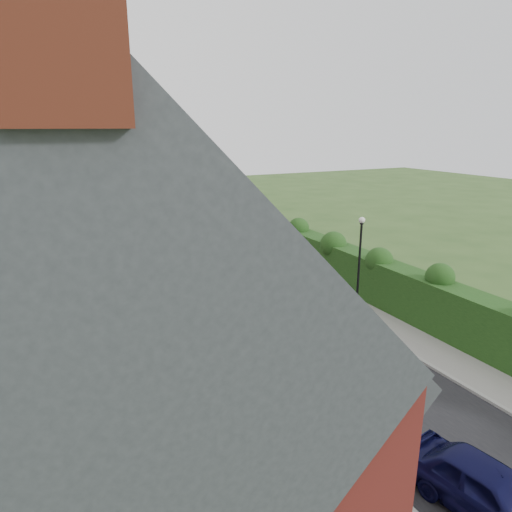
# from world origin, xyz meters

# --- Properties ---
(ground) EXTENTS (140.00, 140.00, 0.00)m
(ground) POSITION_xyz_m (0.00, 0.00, 0.00)
(ground) COLOR #2D4C1E
(ground) RESTS_ON ground
(road) EXTENTS (6.00, 58.00, 0.02)m
(road) POSITION_xyz_m (-0.50, 11.00, 0.01)
(road) COLOR black
(road) RESTS_ON ground
(pavement_hedge_side) EXTENTS (2.20, 58.00, 0.12)m
(pavement_hedge_side) POSITION_xyz_m (3.60, 11.00, 0.06)
(pavement_hedge_side) COLOR gray
(pavement_hedge_side) RESTS_ON ground
(pavement_house_side) EXTENTS (1.70, 58.00, 0.12)m
(pavement_house_side) POSITION_xyz_m (-4.35, 11.00, 0.06)
(pavement_house_side) COLOR gray
(pavement_house_side) RESTS_ON ground
(kerb_hedge_side) EXTENTS (0.18, 58.00, 0.13)m
(kerb_hedge_side) POSITION_xyz_m (2.55, 11.00, 0.07)
(kerb_hedge_side) COLOR gray
(kerb_hedge_side) RESTS_ON ground
(kerb_house_side) EXTENTS (0.18, 58.00, 0.13)m
(kerb_house_side) POSITION_xyz_m (-3.55, 11.00, 0.07)
(kerb_house_side) COLOR gray
(kerb_house_side) RESTS_ON ground
(hedge) EXTENTS (2.10, 58.00, 2.85)m
(hedge) POSITION_xyz_m (5.40, 11.00, 1.60)
(hedge) COLOR #143310
(hedge) RESTS_ON ground
(terrace_row) EXTENTS (9.05, 40.50, 11.50)m
(terrace_row) POSITION_xyz_m (-10.87, 9.98, 4.47)
(terrace_row) COLOR maroon
(terrace_row) RESTS_ON ground
(garden_wall_row) EXTENTS (0.35, 40.35, 1.10)m
(garden_wall_row) POSITION_xyz_m (-5.35, 10.00, 0.46)
(garden_wall_row) COLOR brown
(garden_wall_row) RESTS_ON ground
(lamppost) EXTENTS (0.32, 0.32, 5.16)m
(lamppost) POSITION_xyz_m (3.40, 4.00, 3.30)
(lamppost) COLOR black
(lamppost) RESTS_ON ground
(tree_far_left) EXTENTS (7.14, 6.80, 9.29)m
(tree_far_left) POSITION_xyz_m (-2.65, 40.08, 5.71)
(tree_far_left) COLOR #332316
(tree_far_left) RESTS_ON ground
(tree_far_right) EXTENTS (7.98, 7.60, 10.31)m
(tree_far_right) POSITION_xyz_m (3.39, 42.08, 6.31)
(tree_far_right) COLOR #332316
(tree_far_right) RESTS_ON ground
(tree_far_back) EXTENTS (8.40, 8.00, 10.82)m
(tree_far_back) POSITION_xyz_m (-8.59, 43.08, 6.62)
(tree_far_back) COLOR #332316
(tree_far_back) RESTS_ON ground
(car_navy) EXTENTS (2.43, 4.54, 1.47)m
(car_navy) POSITION_xyz_m (-1.90, -7.91, 0.74)
(car_navy) COLOR black
(car_navy) RESTS_ON ground
(car_silver_a) EXTENTS (2.43, 4.85, 1.53)m
(car_silver_a) POSITION_xyz_m (-2.82, -3.46, 0.76)
(car_silver_a) COLOR #A3A4A8
(car_silver_a) RESTS_ON ground
(car_silver_b) EXTENTS (2.96, 5.92, 1.61)m
(car_silver_b) POSITION_xyz_m (-2.69, 4.72, 0.81)
(car_silver_b) COLOR #A3A5AA
(car_silver_b) RESTS_ON ground
(car_white) EXTENTS (2.78, 5.34, 1.48)m
(car_white) POSITION_xyz_m (-3.00, 7.00, 0.74)
(car_white) COLOR silver
(car_white) RESTS_ON ground
(car_green) EXTENTS (2.19, 3.97, 1.28)m
(car_green) POSITION_xyz_m (-2.34, 13.78, 0.64)
(car_green) COLOR black
(car_green) RESTS_ON ground
(car_red) EXTENTS (1.90, 4.47, 1.43)m
(car_red) POSITION_xyz_m (-1.95, 18.32, 0.72)
(car_red) COLOR maroon
(car_red) RESTS_ON ground
(car_beige) EXTENTS (2.26, 4.68, 1.29)m
(car_beige) POSITION_xyz_m (-2.42, 26.68, 0.64)
(car_beige) COLOR tan
(car_beige) RESTS_ON ground
(car_grey) EXTENTS (2.77, 4.69, 1.27)m
(car_grey) POSITION_xyz_m (-2.67, 31.16, 0.64)
(car_grey) COLOR #55595D
(car_grey) RESTS_ON ground
(car_black) EXTENTS (2.35, 4.69, 1.54)m
(car_black) POSITION_xyz_m (-1.91, 35.00, 0.77)
(car_black) COLOR black
(car_black) RESTS_ON ground
(horse) EXTENTS (1.42, 1.94, 1.50)m
(horse) POSITION_xyz_m (-0.23, 9.69, 0.75)
(horse) COLOR #56331F
(horse) RESTS_ON ground
(horse_cart) EXTENTS (1.41, 3.12, 2.25)m
(horse_cart) POSITION_xyz_m (-0.23, 11.60, 1.29)
(horse_cart) COLOR black
(horse_cart) RESTS_ON ground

